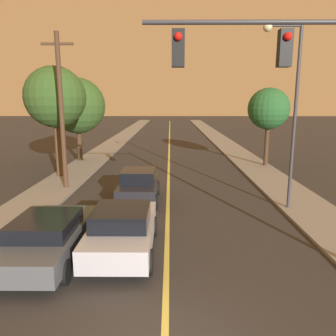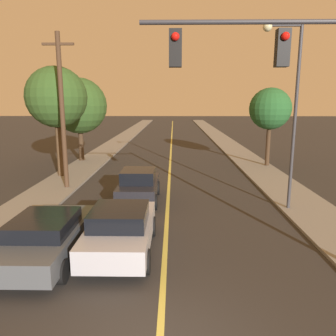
{
  "view_description": "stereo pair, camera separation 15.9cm",
  "coord_description": "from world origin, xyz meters",
  "px_view_note": "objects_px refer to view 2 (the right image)",
  "views": [
    {
      "loc": [
        0.1,
        -5.15,
        4.68
      ],
      "look_at": [
        0.0,
        9.86,
        1.6
      ],
      "focal_mm": 35.0,
      "sensor_mm": 36.0,
      "label": 1
    },
    {
      "loc": [
        0.26,
        -5.15,
        4.68
      ],
      "look_at": [
        0.0,
        9.86,
        1.6
      ],
      "focal_mm": 35.0,
      "sensor_mm": 36.0,
      "label": 2
    }
  ],
  "objects_px": {
    "car_outer_lane_front": "(46,236)",
    "tree_right_near": "(270,109)",
    "car_near_lane_front": "(121,229)",
    "traffic_signal_mast": "(298,90)",
    "car_near_lane_second": "(139,185)",
    "utility_pole_left": "(62,109)",
    "tree_left_far": "(56,98)",
    "streetlamp_right": "(288,95)",
    "tree_left_near": "(79,106)"
  },
  "relations": [
    {
      "from": "car_outer_lane_front",
      "to": "tree_right_near",
      "type": "relative_size",
      "value": 0.82
    },
    {
      "from": "car_near_lane_front",
      "to": "car_outer_lane_front",
      "type": "xyz_separation_m",
      "value": [
        -2.16,
        -0.42,
        -0.06
      ]
    },
    {
      "from": "car_outer_lane_front",
      "to": "traffic_signal_mast",
      "type": "xyz_separation_m",
      "value": [
        6.96,
        -0.53,
        4.23
      ]
    },
    {
      "from": "car_near_lane_front",
      "to": "car_near_lane_second",
      "type": "bearing_deg",
      "value": 90.0
    },
    {
      "from": "car_outer_lane_front",
      "to": "car_near_lane_second",
      "type": "bearing_deg",
      "value": 69.43
    },
    {
      "from": "tree_right_near",
      "to": "traffic_signal_mast",
      "type": "bearing_deg",
      "value": -103.64
    },
    {
      "from": "car_near_lane_front",
      "to": "traffic_signal_mast",
      "type": "xyz_separation_m",
      "value": [
        4.8,
        -0.95,
        4.17
      ]
    },
    {
      "from": "car_near_lane_second",
      "to": "utility_pole_left",
      "type": "xyz_separation_m",
      "value": [
        -4.14,
        2.19,
        3.46
      ]
    },
    {
      "from": "car_outer_lane_front",
      "to": "tree_left_far",
      "type": "relative_size",
      "value": 0.68
    },
    {
      "from": "car_outer_lane_front",
      "to": "streetlamp_right",
      "type": "xyz_separation_m",
      "value": [
        8.46,
        4.61,
        4.21
      ]
    },
    {
      "from": "car_near_lane_second",
      "to": "tree_left_far",
      "type": "bearing_deg",
      "value": 137.26
    },
    {
      "from": "car_outer_lane_front",
      "to": "tree_left_near",
      "type": "xyz_separation_m",
      "value": [
        -3.41,
        16.07,
        3.59
      ]
    },
    {
      "from": "streetlamp_right",
      "to": "tree_left_near",
      "type": "xyz_separation_m",
      "value": [
        -11.87,
        11.46,
        -0.61
      ]
    },
    {
      "from": "car_near_lane_front",
      "to": "tree_left_far",
      "type": "bearing_deg",
      "value": 117.54
    },
    {
      "from": "tree_right_near",
      "to": "streetlamp_right",
      "type": "bearing_deg",
      "value": -102.21
    },
    {
      "from": "tree_left_far",
      "to": "car_near_lane_second",
      "type": "bearing_deg",
      "value": -42.74
    },
    {
      "from": "car_near_lane_second",
      "to": "utility_pole_left",
      "type": "distance_m",
      "value": 5.82
    },
    {
      "from": "utility_pole_left",
      "to": "car_outer_lane_front",
      "type": "bearing_deg",
      "value": -76.04
    },
    {
      "from": "traffic_signal_mast",
      "to": "utility_pole_left",
      "type": "bearing_deg",
      "value": 136.52
    },
    {
      "from": "streetlamp_right",
      "to": "tree_left_far",
      "type": "height_order",
      "value": "streetlamp_right"
    },
    {
      "from": "car_near_lane_front",
      "to": "tree_left_near",
      "type": "bearing_deg",
      "value": 109.59
    },
    {
      "from": "car_outer_lane_front",
      "to": "utility_pole_left",
      "type": "height_order",
      "value": "utility_pole_left"
    },
    {
      "from": "streetlamp_right",
      "to": "utility_pole_left",
      "type": "relative_size",
      "value": 0.96
    },
    {
      "from": "car_near_lane_second",
      "to": "streetlamp_right",
      "type": "distance_m",
      "value": 7.62
    },
    {
      "from": "traffic_signal_mast",
      "to": "streetlamp_right",
      "type": "xyz_separation_m",
      "value": [
        1.5,
        5.14,
        -0.02
      ]
    },
    {
      "from": "streetlamp_right",
      "to": "traffic_signal_mast",
      "type": "bearing_deg",
      "value": -106.28
    },
    {
      "from": "tree_right_near",
      "to": "tree_left_far",
      "type": "bearing_deg",
      "value": -165.64
    },
    {
      "from": "traffic_signal_mast",
      "to": "utility_pole_left",
      "type": "xyz_separation_m",
      "value": [
        -8.94,
        8.48,
        -0.7
      ]
    },
    {
      "from": "car_near_lane_second",
      "to": "car_outer_lane_front",
      "type": "bearing_deg",
      "value": -110.57
    },
    {
      "from": "car_outer_lane_front",
      "to": "traffic_signal_mast",
      "type": "height_order",
      "value": "traffic_signal_mast"
    },
    {
      "from": "car_near_lane_front",
      "to": "car_outer_lane_front",
      "type": "distance_m",
      "value": 2.2
    },
    {
      "from": "tree_left_near",
      "to": "tree_left_far",
      "type": "height_order",
      "value": "tree_left_far"
    },
    {
      "from": "car_near_lane_second",
      "to": "tree_left_far",
      "type": "xyz_separation_m",
      "value": [
        -5.37,
        4.97,
        4.08
      ]
    },
    {
      "from": "car_near_lane_front",
      "to": "traffic_signal_mast",
      "type": "relative_size",
      "value": 0.62
    },
    {
      "from": "car_near_lane_second",
      "to": "tree_left_far",
      "type": "relative_size",
      "value": 0.58
    },
    {
      "from": "car_near_lane_second",
      "to": "car_outer_lane_front",
      "type": "relative_size",
      "value": 0.85
    },
    {
      "from": "car_near_lane_front",
      "to": "tree_right_near",
      "type": "height_order",
      "value": "tree_right_near"
    },
    {
      "from": "utility_pole_left",
      "to": "tree_right_near",
      "type": "bearing_deg",
      "value": 26.71
    },
    {
      "from": "car_outer_lane_front",
      "to": "traffic_signal_mast",
      "type": "distance_m",
      "value": 8.17
    },
    {
      "from": "utility_pole_left",
      "to": "traffic_signal_mast",
      "type": "bearing_deg",
      "value": -43.48
    },
    {
      "from": "car_near_lane_front",
      "to": "utility_pole_left",
      "type": "xyz_separation_m",
      "value": [
        -4.14,
        7.53,
        3.47
      ]
    },
    {
      "from": "car_near_lane_second",
      "to": "traffic_signal_mast",
      "type": "relative_size",
      "value": 0.57
    },
    {
      "from": "traffic_signal_mast",
      "to": "utility_pole_left",
      "type": "relative_size",
      "value": 0.84
    },
    {
      "from": "traffic_signal_mast",
      "to": "tree_left_far",
      "type": "distance_m",
      "value": 15.18
    },
    {
      "from": "car_near_lane_second",
      "to": "car_outer_lane_front",
      "type": "distance_m",
      "value": 6.15
    },
    {
      "from": "traffic_signal_mast",
      "to": "streetlamp_right",
      "type": "relative_size",
      "value": 0.88
    },
    {
      "from": "tree_left_near",
      "to": "tree_right_near",
      "type": "distance_m",
      "value": 14.08
    },
    {
      "from": "utility_pole_left",
      "to": "tree_left_far",
      "type": "distance_m",
      "value": 3.11
    },
    {
      "from": "traffic_signal_mast",
      "to": "streetlamp_right",
      "type": "distance_m",
      "value": 5.35
    },
    {
      "from": "car_near_lane_second",
      "to": "tree_left_near",
      "type": "relative_size",
      "value": 0.61
    }
  ]
}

